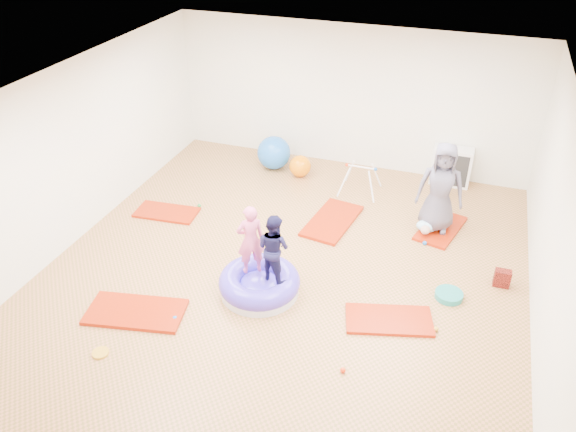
% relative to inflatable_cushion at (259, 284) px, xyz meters
% --- Properties ---
extents(room, '(7.01, 8.01, 2.81)m').
position_rel_inflatable_cushion_xyz_m(room, '(0.18, 0.42, 1.26)').
color(room, '#BB754C').
rests_on(room, ground).
extents(gym_mat_front_left, '(1.43, 0.91, 0.06)m').
position_rel_inflatable_cushion_xyz_m(gym_mat_front_left, '(-1.43, -1.00, -0.12)').
color(gym_mat_front_left, '#A11E0A').
rests_on(gym_mat_front_left, ground).
extents(gym_mat_mid_left, '(1.13, 0.63, 0.05)m').
position_rel_inflatable_cushion_xyz_m(gym_mat_mid_left, '(-2.34, 1.44, -0.12)').
color(gym_mat_mid_left, '#A11E0A').
rests_on(gym_mat_mid_left, ground).
extents(gym_mat_center_back, '(0.84, 1.40, 0.05)m').
position_rel_inflatable_cushion_xyz_m(gym_mat_center_back, '(0.50, 2.13, -0.12)').
color(gym_mat_center_back, '#A11E0A').
rests_on(gym_mat_center_back, ground).
extents(gym_mat_right, '(1.27, 0.87, 0.05)m').
position_rel_inflatable_cushion_xyz_m(gym_mat_right, '(1.88, -0.01, -0.12)').
color(gym_mat_right, '#A11E0A').
rests_on(gym_mat_right, ground).
extents(gym_mat_rear_right, '(0.82, 1.22, 0.05)m').
position_rel_inflatable_cushion_xyz_m(gym_mat_rear_right, '(2.29, 2.51, -0.12)').
color(gym_mat_rear_right, '#A11E0A').
rests_on(gym_mat_rear_right, ground).
extents(inflatable_cushion, '(1.17, 1.17, 0.37)m').
position_rel_inflatable_cushion_xyz_m(inflatable_cushion, '(0.00, 0.00, 0.00)').
color(inflatable_cushion, silver).
rests_on(inflatable_cushion, ground).
extents(child_pink, '(0.47, 0.44, 1.08)m').
position_rel_inflatable_cushion_xyz_m(child_pink, '(-0.14, 0.07, 0.73)').
color(child_pink, '#DF568A').
rests_on(child_pink, inflatable_cushion).
extents(child_navy, '(0.60, 0.54, 1.02)m').
position_rel_inflatable_cushion_xyz_m(child_navy, '(0.21, 0.03, 0.71)').
color(child_navy, '#14133A').
rests_on(child_navy, inflatable_cushion).
extents(adult_caregiver, '(0.79, 0.54, 1.54)m').
position_rel_inflatable_cushion_xyz_m(adult_caregiver, '(2.18, 2.46, 0.67)').
color(adult_caregiver, '#534F62').
rests_on(adult_caregiver, gym_mat_rear_right).
extents(infant, '(0.33, 0.34, 0.20)m').
position_rel_inflatable_cushion_xyz_m(infant, '(2.06, 2.27, 0.00)').
color(infant, '#A0DBFF').
rests_on(infant, gym_mat_rear_right).
extents(ball_pit_balls, '(4.46, 3.12, 0.07)m').
position_rel_inflatable_cushion_xyz_m(ball_pit_balls, '(0.63, 0.26, -0.11)').
color(ball_pit_balls, blue).
rests_on(ball_pit_balls, ground).
extents(exercise_ball_blue, '(0.67, 0.67, 0.67)m').
position_rel_inflatable_cushion_xyz_m(exercise_ball_blue, '(-1.16, 3.71, 0.19)').
color(exercise_ball_blue, blue).
rests_on(exercise_ball_blue, ground).
extents(exercise_ball_orange, '(0.43, 0.43, 0.43)m').
position_rel_inflatable_cushion_xyz_m(exercise_ball_orange, '(-0.55, 3.56, 0.07)').
color(exercise_ball_orange, orange).
rests_on(exercise_ball_orange, ground).
extents(infant_play_gym, '(0.72, 0.68, 0.55)m').
position_rel_inflatable_cushion_xyz_m(infant_play_gym, '(0.71, 3.29, 0.22)').
color(infant_play_gym, white).
rests_on(infant_play_gym, ground).
extents(cube_shelf, '(0.73, 0.36, 0.73)m').
position_rel_inflatable_cushion_xyz_m(cube_shelf, '(2.25, 4.21, 0.22)').
color(cube_shelf, white).
rests_on(cube_shelf, ground).
extents(balance_disc, '(0.39, 0.39, 0.09)m').
position_rel_inflatable_cushion_xyz_m(balance_disc, '(2.59, 0.76, -0.10)').
color(balance_disc, '#1D827C').
rests_on(balance_disc, ground).
extents(backpack, '(0.23, 0.15, 0.27)m').
position_rel_inflatable_cushion_xyz_m(backpack, '(3.28, 1.29, -0.01)').
color(backpack, maroon).
rests_on(backpack, ground).
extents(yellow_toy, '(0.21, 0.21, 0.03)m').
position_rel_inflatable_cushion_xyz_m(yellow_toy, '(-1.45, -1.79, -0.13)').
color(yellow_toy, gold).
rests_on(yellow_toy, ground).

